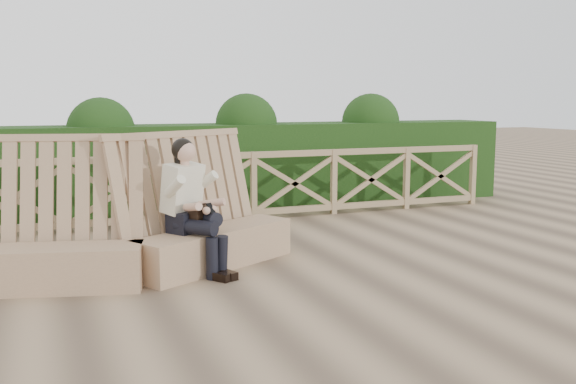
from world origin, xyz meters
name	(u,v)px	position (x,y,z in m)	size (l,w,h in m)	color
ground	(295,280)	(0.00, 0.00, 0.00)	(60.00, 60.00, 0.00)	brown
bench	(130,240)	(-1.62, 0.82, 0.40)	(4.03, 1.69, 1.58)	#987456
woman	(191,202)	(-0.94, 0.74, 0.79)	(0.73, 0.97, 1.51)	black
guardrail	(210,188)	(0.00, 3.50, 0.55)	(10.10, 0.09, 1.10)	olive
hedge	(192,168)	(0.00, 4.70, 0.75)	(12.00, 1.20, 1.50)	black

